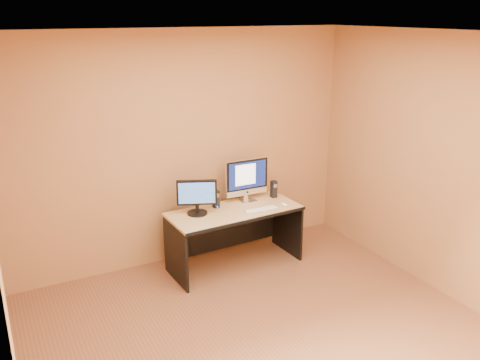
{
  "coord_description": "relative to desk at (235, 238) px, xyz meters",
  "views": [
    {
      "loc": [
        -1.99,
        -3.13,
        2.76
      ],
      "look_at": [
        0.39,
        1.4,
        1.05
      ],
      "focal_mm": 38.0,
      "sensor_mm": 36.0,
      "label": 1
    }
  ],
  "objects": [
    {
      "name": "floor",
      "position": [
        -0.37,
        -1.5,
        -0.34
      ],
      "size": [
        4.0,
        4.0,
        0.0
      ],
      "primitive_type": "plane",
      "color": "brown",
      "rests_on": "ground"
    },
    {
      "name": "keyboard",
      "position": [
        0.26,
        -0.14,
        0.35
      ],
      "size": [
        0.4,
        0.12,
        0.02
      ],
      "primitive_type": "cube",
      "rotation": [
        0.0,
        0.0,
        -0.04
      ],
      "color": "silver",
      "rests_on": "desk"
    },
    {
      "name": "ceiling",
      "position": [
        -0.37,
        -1.5,
        2.26
      ],
      "size": [
        4.0,
        4.0,
        0.0
      ],
      "primitive_type": "plane",
      "color": "white",
      "rests_on": "walls"
    },
    {
      "name": "mouse",
      "position": [
        0.55,
        -0.15,
        0.35
      ],
      "size": [
        0.06,
        0.09,
        0.03
      ],
      "primitive_type": "ellipsoid",
      "rotation": [
        0.0,
        0.0,
        -0.03
      ],
      "color": "white",
      "rests_on": "desk"
    },
    {
      "name": "speaker_right",
      "position": [
        0.59,
        0.15,
        0.44
      ],
      "size": [
        0.06,
        0.07,
        0.2
      ],
      "primitive_type": null,
      "rotation": [
        0.0,
        0.0,
        -0.03
      ],
      "color": "black",
      "rests_on": "desk"
    },
    {
      "name": "cable_a",
      "position": [
        0.32,
        0.28,
        0.34
      ],
      "size": [
        0.09,
        0.19,
        0.01
      ],
      "primitive_type": "cylinder",
      "rotation": [
        1.57,
        0.0,
        0.4
      ],
      "color": "black",
      "rests_on": "desk"
    },
    {
      "name": "speaker_left",
      "position": [
        -0.15,
        0.17,
        0.44
      ],
      "size": [
        0.06,
        0.07,
        0.2
      ],
      "primitive_type": null,
      "rotation": [
        0.0,
        0.0,
        0.04
      ],
      "color": "black",
      "rests_on": "desk"
    },
    {
      "name": "walls",
      "position": [
        -0.37,
        -1.5,
        0.96
      ],
      "size": [
        4.0,
        4.0,
        2.6
      ],
      "primitive_type": null,
      "color": "olive",
      "rests_on": "ground"
    },
    {
      "name": "imac",
      "position": [
        0.27,
        0.19,
        0.59
      ],
      "size": [
        0.52,
        0.2,
        0.5
      ],
      "primitive_type": null,
      "rotation": [
        0.0,
        0.0,
        -0.02
      ],
      "color": "silver",
      "rests_on": "desk"
    },
    {
      "name": "second_monitor",
      "position": [
        -0.41,
        0.09,
        0.53
      ],
      "size": [
        0.49,
        0.37,
        0.38
      ],
      "primitive_type": null,
      "rotation": [
        0.0,
        0.0,
        -0.4
      ],
      "color": "black",
      "rests_on": "desk"
    },
    {
      "name": "cable_b",
      "position": [
        0.21,
        0.28,
        0.34
      ],
      "size": [
        0.07,
        0.15,
        0.01
      ],
      "primitive_type": "cylinder",
      "rotation": [
        1.57,
        0.0,
        -0.39
      ],
      "color": "black",
      "rests_on": "desk"
    },
    {
      "name": "desk",
      "position": [
        0.0,
        0.0,
        0.0
      ],
      "size": [
        1.49,
        0.7,
        0.68
      ],
      "primitive_type": null,
      "rotation": [
        0.0,
        0.0,
        0.04
      ],
      "color": "tan",
      "rests_on": "ground"
    }
  ]
}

